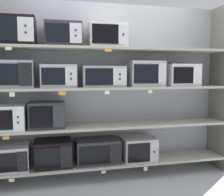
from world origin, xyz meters
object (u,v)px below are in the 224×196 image
object	(u,v)px
microwave_6	(10,74)
microwave_8	(103,76)
microwave_2	(97,151)
microwave_9	(145,74)
microwave_12	(63,35)
microwave_3	(138,148)
microwave_11	(10,31)
microwave_7	(58,76)
microwave_10	(181,75)
microwave_13	(107,36)
microwave_1	(53,153)
microwave_4	(7,117)
microwave_0	(10,157)
microwave_5	(47,115)

from	to	relation	value
microwave_6	microwave_8	size ratio (longest dim) A/B	0.99
microwave_2	microwave_9	bearing A→B (deg)	0.01
microwave_6	microwave_2	bearing A→B (deg)	-0.00
microwave_8	microwave_12	distance (m)	0.71
microwave_3	microwave_11	size ratio (longest dim) A/B	0.77
microwave_7	microwave_10	size ratio (longest dim) A/B	1.00
microwave_13	microwave_7	bearing A→B (deg)	179.98
microwave_1	microwave_2	size ratio (longest dim) A/B	0.81
microwave_1	microwave_13	xyz separation A→B (m)	(0.70, -0.00, 1.48)
microwave_9	microwave_12	world-z (taller)	microwave_12
microwave_4	microwave_11	distance (m)	1.02
microwave_4	microwave_8	distance (m)	1.27
microwave_0	microwave_4	world-z (taller)	microwave_4
microwave_3	microwave_4	bearing A→B (deg)	179.99
microwave_8	microwave_4	bearing A→B (deg)	-180.00
microwave_6	microwave_3	bearing A→B (deg)	-0.01
microwave_10	microwave_13	world-z (taller)	microwave_13
microwave_0	microwave_10	distance (m)	2.47
microwave_6	microwave_9	distance (m)	1.70
microwave_11	microwave_8	bearing A→B (deg)	0.01
microwave_0	microwave_11	world-z (taller)	microwave_11
microwave_2	microwave_4	distance (m)	1.20
microwave_2	microwave_12	world-z (taller)	microwave_12
microwave_12	microwave_9	bearing A→B (deg)	-0.00
microwave_3	microwave_9	size ratio (longest dim) A/B	0.96
microwave_1	microwave_2	bearing A→B (deg)	-0.00
microwave_2	microwave_7	xyz separation A→B (m)	(-0.48, 0.00, 0.98)
microwave_8	microwave_10	bearing A→B (deg)	0.01
microwave_13	microwave_3	bearing A→B (deg)	-0.02
microwave_1	microwave_10	bearing A→B (deg)	0.01
microwave_10	microwave_12	size ratio (longest dim) A/B	0.99
microwave_0	microwave_6	world-z (taller)	microwave_6
microwave_7	microwave_8	bearing A→B (deg)	-0.02
microwave_4	microwave_11	bearing A→B (deg)	-0.07
microwave_11	microwave_3	bearing A→B (deg)	-0.00
microwave_1	microwave_4	bearing A→B (deg)	-179.99
microwave_3	microwave_10	xyz separation A→B (m)	(0.62, 0.00, 0.99)
microwave_1	microwave_12	distance (m)	1.48
microwave_6	microwave_7	bearing A→B (deg)	0.01
microwave_8	microwave_9	size ratio (longest dim) A/B	1.18
microwave_6	microwave_11	xyz separation A→B (m)	(0.02, -0.00, 0.50)
microwave_6	microwave_1	bearing A→B (deg)	0.00
microwave_4	microwave_10	world-z (taller)	microwave_10
microwave_6	microwave_5	bearing A→B (deg)	-0.03
microwave_9	microwave_8	bearing A→B (deg)	-179.98
microwave_11	microwave_4	bearing A→B (deg)	179.93
microwave_4	microwave_6	world-z (taller)	microwave_6
microwave_12	microwave_3	bearing A→B (deg)	-0.02
microwave_10	microwave_11	size ratio (longest dim) A/B	0.76
microwave_1	microwave_11	xyz separation A→B (m)	(-0.46, -0.00, 1.49)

